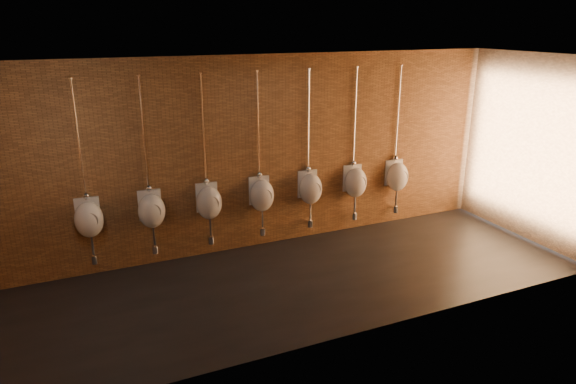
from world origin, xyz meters
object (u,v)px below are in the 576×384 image
(urinal_0, at_px, (89,219))
(urinal_2, at_px, (209,202))
(urinal_4, at_px, (310,188))
(urinal_5, at_px, (355,182))
(urinal_6, at_px, (397,176))
(urinal_3, at_px, (262,195))
(urinal_1, at_px, (152,210))

(urinal_0, height_order, urinal_2, same)
(urinal_2, bearing_deg, urinal_4, 0.00)
(urinal_5, bearing_deg, urinal_0, 180.00)
(urinal_0, distance_m, urinal_6, 5.38)
(urinal_4, distance_m, urinal_6, 1.79)
(urinal_3, relative_size, urinal_5, 1.00)
(urinal_0, xyz_separation_m, urinal_1, (0.90, 0.00, 0.00))
(urinal_3, relative_size, urinal_6, 1.00)
(urinal_0, bearing_deg, urinal_6, 0.00)
(urinal_4, height_order, urinal_5, same)
(urinal_1, bearing_deg, urinal_6, 0.00)
(urinal_1, distance_m, urinal_5, 3.59)
(urinal_1, bearing_deg, urinal_5, 0.00)
(urinal_0, height_order, urinal_3, same)
(urinal_0, bearing_deg, urinal_1, 0.00)
(urinal_1, distance_m, urinal_6, 4.49)
(urinal_4, bearing_deg, urinal_2, 180.00)
(urinal_2, xyz_separation_m, urinal_3, (0.90, 0.00, 0.00))
(urinal_0, xyz_separation_m, urinal_4, (3.59, 0.00, 0.00))
(urinal_3, distance_m, urinal_6, 2.69)
(urinal_1, height_order, urinal_4, same)
(urinal_5, height_order, urinal_6, same)
(urinal_1, height_order, urinal_5, same)
(urinal_6, bearing_deg, urinal_1, 180.00)
(urinal_2, relative_size, urinal_5, 1.00)
(urinal_2, xyz_separation_m, urinal_4, (1.79, 0.00, 0.00))
(urinal_1, relative_size, urinal_2, 1.00)
(urinal_0, height_order, urinal_5, same)
(urinal_3, relative_size, urinal_4, 1.00)
(urinal_3, bearing_deg, urinal_0, 180.00)
(urinal_3, xyz_separation_m, urinal_4, (0.90, 0.00, 0.00))
(urinal_2, xyz_separation_m, urinal_5, (2.69, 0.00, 0.00))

